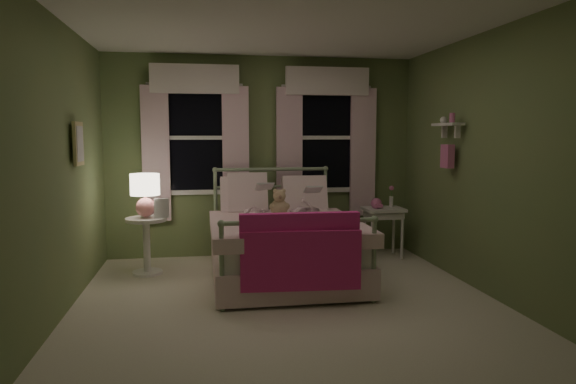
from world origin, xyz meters
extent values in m
plane|color=silver|center=(0.00, 0.00, 0.00)|extent=(4.20, 4.20, 0.00)
plane|color=white|center=(0.00, 0.00, 2.60)|extent=(4.20, 4.20, 0.00)
plane|color=olive|center=(0.00, 2.10, 1.30)|extent=(4.00, 0.00, 4.00)
plane|color=olive|center=(0.00, -2.10, 1.30)|extent=(4.00, 0.00, 4.00)
plane|color=olive|center=(-2.00, 0.00, 1.30)|extent=(0.00, 4.20, 4.20)
plane|color=olive|center=(2.00, 0.00, 1.30)|extent=(0.00, 4.20, 4.20)
cube|color=white|center=(0.09, 0.89, 0.42)|extent=(1.44, 1.94, 0.26)
cube|color=white|center=(0.09, 0.89, 0.18)|extent=(1.54, 2.02, 0.30)
cube|color=white|center=(0.09, 0.74, 0.60)|extent=(1.58, 1.75, 0.14)
cylinder|color=#9EB793|center=(-0.60, 0.89, 0.30)|extent=(0.04, 1.90, 0.04)
cylinder|color=#9EB793|center=(0.78, 0.89, 0.30)|extent=(0.04, 1.90, 0.04)
cylinder|color=#9EB793|center=(-0.62, 1.86, 0.57)|extent=(0.04, 0.04, 1.15)
cylinder|color=#9EB793|center=(0.80, 1.86, 0.57)|extent=(0.04, 0.04, 1.15)
sphere|color=#9EB793|center=(-0.62, 1.86, 1.15)|extent=(0.07, 0.07, 0.07)
sphere|color=#9EB793|center=(0.80, 1.86, 1.15)|extent=(0.07, 0.07, 0.07)
cylinder|color=#9EB793|center=(0.09, 1.86, 1.15)|extent=(1.42, 0.04, 0.04)
cylinder|color=#9EB793|center=(0.09, 1.86, 0.93)|extent=(1.38, 0.03, 0.03)
cylinder|color=#9EB793|center=(-0.62, -0.08, 0.40)|extent=(0.04, 0.04, 0.80)
cylinder|color=#9EB793|center=(0.80, -0.08, 0.40)|extent=(0.04, 0.04, 0.80)
sphere|color=#9EB793|center=(-0.62, -0.08, 0.80)|extent=(0.07, 0.07, 0.07)
sphere|color=#9EB793|center=(0.80, -0.08, 0.80)|extent=(0.07, 0.07, 0.07)
cylinder|color=#9EB793|center=(0.09, -0.08, 0.80)|extent=(1.42, 0.04, 0.04)
cube|color=white|center=(-0.29, 1.59, 0.80)|extent=(0.55, 0.32, 0.57)
cube|color=white|center=(0.47, 1.59, 0.80)|extent=(0.55, 0.32, 0.57)
cube|color=white|center=(-0.24, 1.59, 0.88)|extent=(0.48, 0.30, 0.51)
cube|color=#DF2B88|center=(0.09, -0.08, 0.72)|extent=(1.10, 0.12, 0.32)
cube|color=#D92A7E|center=(0.09, -0.15, 0.45)|extent=(1.10, 0.11, 0.55)
imported|color=#F7D1DD|center=(-0.19, 1.34, 0.97)|extent=(0.30, 0.21, 0.80)
imported|color=#F7D1DD|center=(0.37, 1.34, 0.92)|extent=(0.40, 0.35, 0.70)
imported|color=beige|center=(-0.19, 1.09, 0.96)|extent=(0.20, 0.12, 0.26)
imported|color=beige|center=(0.37, 1.09, 0.92)|extent=(0.20, 0.12, 0.26)
sphere|color=tan|center=(0.09, 1.19, 0.75)|extent=(0.20, 0.20, 0.20)
sphere|color=tan|center=(0.09, 1.17, 0.89)|extent=(0.15, 0.15, 0.15)
sphere|color=tan|center=(0.04, 1.17, 0.95)|extent=(0.06, 0.06, 0.06)
sphere|color=tan|center=(0.13, 1.17, 0.95)|extent=(0.06, 0.06, 0.06)
sphere|color=tan|center=(0.01, 1.16, 0.77)|extent=(0.08, 0.08, 0.08)
sphere|color=tan|center=(0.17, 1.16, 0.77)|extent=(0.08, 0.08, 0.08)
sphere|color=#8C6B51|center=(0.09, 1.11, 0.89)|extent=(0.05, 0.05, 0.05)
cylinder|color=white|center=(-1.42, 1.33, 0.63)|extent=(0.46, 0.46, 0.04)
cylinder|color=white|center=(-1.42, 1.33, 0.32)|extent=(0.08, 0.08, 0.60)
cylinder|color=white|center=(-1.42, 1.33, 0.01)|extent=(0.34, 0.34, 0.03)
sphere|color=#DE8386|center=(-1.42, 1.33, 0.77)|extent=(0.22, 0.22, 0.22)
cylinder|color=pink|center=(-1.42, 1.33, 0.89)|extent=(0.03, 0.03, 0.13)
cylinder|color=#FFEAC6|center=(-1.42, 1.33, 1.03)|extent=(0.33, 0.33, 0.24)
imported|color=beige|center=(-1.32, 1.25, 0.66)|extent=(0.20, 0.25, 0.02)
cube|color=white|center=(1.52, 1.64, 0.63)|extent=(0.50, 0.40, 0.04)
cube|color=white|center=(1.52, 1.64, 0.56)|extent=(0.44, 0.34, 0.08)
cylinder|color=white|center=(1.32, 1.49, 0.31)|extent=(0.04, 0.04, 0.60)
cylinder|color=white|center=(1.72, 1.49, 0.31)|extent=(0.04, 0.04, 0.60)
cylinder|color=white|center=(1.32, 1.79, 0.31)|extent=(0.04, 0.04, 0.60)
cylinder|color=white|center=(1.72, 1.79, 0.31)|extent=(0.04, 0.04, 0.60)
sphere|color=pink|center=(1.42, 1.64, 0.71)|extent=(0.14, 0.14, 0.14)
cube|color=pink|center=(1.42, 1.55, 0.69)|extent=(0.10, 0.04, 0.04)
cylinder|color=white|center=(1.64, 1.69, 0.72)|extent=(0.05, 0.05, 0.14)
cylinder|color=#4C7F3F|center=(1.64, 1.69, 0.83)|extent=(0.01, 0.01, 0.12)
sphere|color=pink|center=(1.64, 1.69, 0.90)|extent=(0.06, 0.06, 0.06)
cube|color=black|center=(-0.85, 2.08, 1.55)|extent=(0.76, 0.02, 1.35)
cube|color=white|center=(-0.85, 2.06, 2.25)|extent=(0.84, 0.05, 0.06)
cube|color=white|center=(-0.85, 2.06, 0.85)|extent=(0.84, 0.05, 0.06)
cube|color=white|center=(-1.25, 2.06, 1.55)|extent=(0.06, 0.05, 1.40)
cube|color=white|center=(-0.45, 2.06, 1.55)|extent=(0.06, 0.05, 1.40)
cube|color=white|center=(-0.85, 2.06, 1.55)|extent=(0.76, 0.04, 0.05)
cube|color=silver|center=(-1.35, 2.02, 1.35)|extent=(0.34, 0.06, 1.70)
cube|color=silver|center=(-0.35, 2.02, 1.35)|extent=(0.34, 0.06, 1.70)
cube|color=white|center=(-0.85, 2.00, 2.28)|extent=(1.10, 0.08, 0.36)
cylinder|color=white|center=(-0.85, 2.04, 2.22)|extent=(1.20, 0.03, 0.03)
cube|color=black|center=(0.85, 2.08, 1.55)|extent=(0.76, 0.02, 1.35)
cube|color=white|center=(0.85, 2.06, 2.25)|extent=(0.84, 0.05, 0.06)
cube|color=white|center=(0.85, 2.06, 0.85)|extent=(0.84, 0.05, 0.06)
cube|color=white|center=(0.45, 2.06, 1.55)|extent=(0.06, 0.05, 1.40)
cube|color=white|center=(1.25, 2.06, 1.55)|extent=(0.06, 0.05, 1.40)
cube|color=white|center=(0.85, 2.06, 1.55)|extent=(0.76, 0.04, 0.05)
cube|color=silver|center=(0.35, 2.02, 1.35)|extent=(0.34, 0.06, 1.70)
cube|color=white|center=(1.35, 2.02, 1.35)|extent=(0.34, 0.06, 1.70)
cube|color=white|center=(0.85, 2.00, 2.28)|extent=(1.10, 0.08, 0.36)
cylinder|color=white|center=(0.85, 2.04, 2.22)|extent=(1.20, 0.03, 0.03)
cube|color=white|center=(1.89, 0.70, 1.70)|extent=(0.15, 0.50, 0.03)
cube|color=white|center=(1.93, 0.55, 1.62)|extent=(0.06, 0.03, 0.14)
cube|color=white|center=(1.93, 0.85, 1.62)|extent=(0.06, 0.03, 0.14)
cylinder|color=pink|center=(1.89, 0.60, 1.77)|extent=(0.06, 0.06, 0.10)
sphere|color=white|center=(1.89, 0.80, 1.75)|extent=(0.08, 0.08, 0.08)
cube|color=pink|center=(1.90, 0.70, 1.35)|extent=(0.08, 0.18, 0.26)
cube|color=beige|center=(-1.95, 0.60, 1.50)|extent=(0.03, 0.32, 0.42)
cube|color=silver|center=(-1.94, 0.60, 1.50)|extent=(0.01, 0.25, 0.34)
camera|label=1|loc=(-0.78, -4.61, 1.58)|focal=32.00mm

